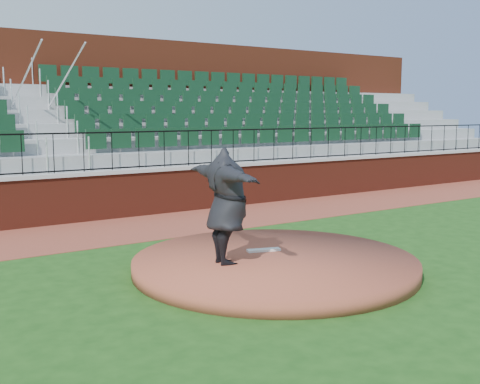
{
  "coord_description": "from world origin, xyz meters",
  "views": [
    {
      "loc": [
        -6.31,
        -7.83,
        2.84
      ],
      "look_at": [
        0.0,
        1.5,
        1.3
      ],
      "focal_mm": 44.02,
      "sensor_mm": 36.0,
      "label": 1
    }
  ],
  "objects": [
    {
      "name": "concourse_wall",
      "position": [
        0.0,
        12.52,
        2.75
      ],
      "size": [
        34.0,
        0.5,
        5.5
      ],
      "primitive_type": "cube",
      "color": "maroon",
      "rests_on": "ground"
    },
    {
      "name": "pitcher",
      "position": [
        -0.99,
        0.46,
        1.25
      ],
      "size": [
        0.98,
        2.52,
        2.0
      ],
      "primitive_type": "imported",
      "rotation": [
        0.0,
        0.0,
        1.44
      ],
      "color": "black",
      "rests_on": "pitchers_mound"
    },
    {
      "name": "pitchers_mound",
      "position": [
        -0.03,
        0.34,
        0.12
      ],
      "size": [
        5.08,
        5.08,
        0.25
      ],
      "primitive_type": "cylinder",
      "color": "brown",
      "rests_on": "ground"
    },
    {
      "name": "pitching_rubber",
      "position": [
        0.08,
        0.83,
        0.27
      ],
      "size": [
        0.65,
        0.34,
        0.04
      ],
      "primitive_type": "cube",
      "rotation": [
        0.0,
        0.0,
        -0.31
      ],
      "color": "silver",
      "rests_on": "pitchers_mound"
    },
    {
      "name": "warning_track",
      "position": [
        0.0,
        5.4,
        0.01
      ],
      "size": [
        34.0,
        3.2,
        0.01
      ],
      "primitive_type": "cube",
      "color": "brown",
      "rests_on": "ground"
    },
    {
      "name": "wall_railing",
      "position": [
        0.0,
        7.0,
        1.8
      ],
      "size": [
        34.0,
        0.05,
        1.0
      ],
      "primitive_type": null,
      "color": "black",
      "rests_on": "wall_cap"
    },
    {
      "name": "seating_stands",
      "position": [
        0.0,
        9.72,
        2.3
      ],
      "size": [
        34.0,
        5.1,
        4.6
      ],
      "primitive_type": null,
      "color": "gray",
      "rests_on": "ground"
    },
    {
      "name": "ground",
      "position": [
        0.0,
        0.0,
        0.0
      ],
      "size": [
        90.0,
        90.0,
        0.0
      ],
      "primitive_type": "plane",
      "color": "#1A4513",
      "rests_on": "ground"
    },
    {
      "name": "field_wall",
      "position": [
        0.0,
        7.0,
        0.6
      ],
      "size": [
        34.0,
        0.35,
        1.2
      ],
      "primitive_type": "cube",
      "color": "maroon",
      "rests_on": "ground"
    },
    {
      "name": "wall_cap",
      "position": [
        0.0,
        7.0,
        1.25
      ],
      "size": [
        34.0,
        0.45,
        0.1
      ],
      "primitive_type": "cube",
      "color": "#B7B7B7",
      "rests_on": "field_wall"
    }
  ]
}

